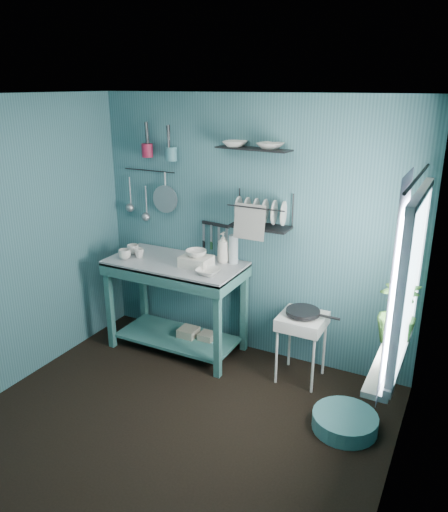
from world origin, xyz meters
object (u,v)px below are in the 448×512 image
at_px(water_bottle, 233,249).
at_px(storage_tin_large, 189,338).
at_px(hotplate_stand, 301,347).
at_px(potted_plant, 397,312).
at_px(soap_bottle, 223,247).
at_px(utensil_cup_magenta, 147,150).
at_px(mug_right, 133,249).
at_px(wash_tub, 196,261).
at_px(frying_pan, 303,312).
at_px(floor_basin, 345,422).
at_px(mug_mid, 139,253).
at_px(work_counter, 177,306).
at_px(dish_rack, 261,211).
at_px(mug_left, 125,254).
at_px(colander, 165,199).
at_px(utensil_cup_teal, 171,154).
at_px(storage_tin_small, 207,342).

bearing_deg(water_bottle, storage_tin_large, -157.96).
distance_m(hotplate_stand, potted_plant, 1.23).
relative_size(soap_bottle, utensil_cup_magenta, 2.30).
distance_m(mug_right, wash_tub, 0.75).
bearing_deg(frying_pan, potted_plant, -31.13).
height_order(utensil_cup_magenta, floor_basin, utensil_cup_magenta).
bearing_deg(mug_mid, utensil_cup_magenta, 103.22).
bearing_deg(potted_plant, hotplate_stand, 148.87).
bearing_deg(floor_basin, work_counter, 165.33).
distance_m(soap_bottle, storage_tin_large, 1.04).
distance_m(dish_rack, utensil_cup_magenta, 1.33).
bearing_deg(floor_basin, hotplate_stand, 136.58).
height_order(frying_pan, storage_tin_large, frying_pan).
height_order(mug_left, potted_plant, potted_plant).
bearing_deg(mug_left, mug_mid, 45.00).
relative_size(hotplate_stand, utensil_cup_magenta, 4.88).
bearing_deg(hotplate_stand, floor_basin, -54.23).
height_order(work_counter, mug_mid, mug_mid).
distance_m(mug_mid, hotplate_stand, 1.81).
relative_size(mug_right, colander, 0.44).
height_order(water_bottle, dish_rack, dish_rack).
bearing_deg(mug_mid, work_counter, 8.97).
xyz_separation_m(mug_right, dish_rack, (1.29, 0.22, 0.50)).
xyz_separation_m(mug_mid, water_bottle, (0.90, 0.28, 0.09)).
bearing_deg(utensil_cup_teal, colander, 164.99).
height_order(mug_left, floor_basin, mug_left).
bearing_deg(storage_tin_small, storage_tin_large, -171.47).
relative_size(mug_left, mug_right, 1.00).
bearing_deg(mug_right, utensil_cup_teal, 39.66).
relative_size(wash_tub, storage_tin_large, 1.27).
bearing_deg(wash_tub, utensil_cup_teal, 145.96).
xyz_separation_m(water_bottle, colander, (-0.81, 0.08, 0.39)).
bearing_deg(work_counter, utensil_cup_teal, 125.87).
xyz_separation_m(water_bottle, floor_basin, (1.33, -0.70, -1.02)).
bearing_deg(utensil_cup_magenta, mug_mid, -76.78).
distance_m(water_bottle, utensil_cup_teal, 1.10).
distance_m(mug_left, hotplate_stand, 1.91).
bearing_deg(frying_pan, dish_rack, 160.45).
bearing_deg(mug_mid, soap_bottle, 18.00).
distance_m(frying_pan, storage_tin_small, 1.15).
bearing_deg(hotplate_stand, mug_mid, 172.59).
bearing_deg(colander, water_bottle, -5.52).
height_order(work_counter, floor_basin, work_counter).
distance_m(mug_right, storage_tin_small, 1.20).
bearing_deg(wash_tub, utensil_cup_magenta, 157.83).
xyz_separation_m(soap_bottle, colander, (-0.71, 0.10, 0.38)).
distance_m(utensil_cup_magenta, storage_tin_large, 1.93).
height_order(soap_bottle, hotplate_stand, soap_bottle).
distance_m(work_counter, storage_tin_small, 0.48).
bearing_deg(utensil_cup_teal, storage_tin_small, -21.54).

